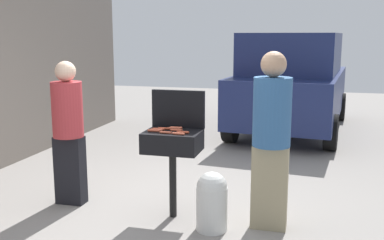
{
  "coord_description": "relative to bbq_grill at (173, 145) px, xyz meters",
  "views": [
    {
      "loc": [
        1.59,
        -4.74,
        1.97
      ],
      "look_at": [
        0.25,
        0.31,
        1.0
      ],
      "focal_mm": 42.54,
      "sensor_mm": 36.0,
      "label": 1
    }
  ],
  "objects": [
    {
      "name": "ground_plane",
      "position": [
        -0.16,
        0.19,
        -0.81
      ],
      "size": [
        24.0,
        24.0,
        0.0
      ],
      "primitive_type": "plane",
      "color": "gray"
    },
    {
      "name": "bbq_grill",
      "position": [
        0.0,
        0.0,
        0.0
      ],
      "size": [
        0.6,
        0.44,
        0.96
      ],
      "color": "black",
      "rests_on": "ground"
    },
    {
      "name": "grill_lid_open",
      "position": [
        0.0,
        0.22,
        0.36
      ],
      "size": [
        0.6,
        0.05,
        0.42
      ],
      "primitive_type": "cube",
      "color": "black",
      "rests_on": "bbq_grill"
    },
    {
      "name": "hot_dog_0",
      "position": [
        -0.17,
        0.02,
        0.16
      ],
      "size": [
        0.13,
        0.03,
        0.03
      ],
      "primitive_type": "cylinder",
      "rotation": [
        0.0,
        1.57,
        0.03
      ],
      "color": "#AD4228",
      "rests_on": "bbq_grill"
    },
    {
      "name": "hot_dog_1",
      "position": [
        -0.04,
        -0.12,
        0.16
      ],
      "size": [
        0.13,
        0.03,
        0.03
      ],
      "primitive_type": "cylinder",
      "rotation": [
        0.0,
        1.57,
        -0.04
      ],
      "color": "#C6593D",
      "rests_on": "bbq_grill"
    },
    {
      "name": "hot_dog_2",
      "position": [
        0.0,
        0.14,
        0.16
      ],
      "size": [
        0.13,
        0.03,
        0.03
      ],
      "primitive_type": "cylinder",
      "rotation": [
        0.0,
        1.57,
        0.03
      ],
      "color": "#C6593D",
      "rests_on": "bbq_grill"
    },
    {
      "name": "hot_dog_3",
      "position": [
        0.11,
        -0.15,
        0.16
      ],
      "size": [
        0.13,
        0.03,
        0.03
      ],
      "primitive_type": "cylinder",
      "rotation": [
        0.0,
        1.57,
        -0.06
      ],
      "color": "#C6593D",
      "rests_on": "bbq_grill"
    },
    {
      "name": "hot_dog_4",
      "position": [
        0.04,
        0.02,
        0.16
      ],
      "size": [
        0.13,
        0.03,
        0.03
      ],
      "primitive_type": "cylinder",
      "rotation": [
        0.0,
        1.57,
        0.04
      ],
      "color": "#B74C33",
      "rests_on": "bbq_grill"
    },
    {
      "name": "hot_dog_5",
      "position": [
        -0.19,
        -0.07,
        0.16
      ],
      "size": [
        0.13,
        0.03,
        0.03
      ],
      "primitive_type": "cylinder",
      "rotation": [
        0.0,
        1.57,
        0.03
      ],
      "color": "#B74C33",
      "rests_on": "bbq_grill"
    },
    {
      "name": "hot_dog_6",
      "position": [
        0.13,
        -0.06,
        0.16
      ],
      "size": [
        0.13,
        0.03,
        0.03
      ],
      "primitive_type": "cylinder",
      "rotation": [
        0.0,
        1.57,
        0.0
      ],
      "color": "#AD4228",
      "rests_on": "bbq_grill"
    },
    {
      "name": "hot_dog_7",
      "position": [
        -0.17,
        -0.02,
        0.16
      ],
      "size": [
        0.13,
        0.03,
        0.03
      ],
      "primitive_type": "cylinder",
      "rotation": [
        0.0,
        1.57,
        0.02
      ],
      "color": "#C6593D",
      "rests_on": "bbq_grill"
    },
    {
      "name": "hot_dog_8",
      "position": [
        -0.01,
        0.11,
        0.16
      ],
      "size": [
        0.13,
        0.04,
        0.03
      ],
      "primitive_type": "cylinder",
      "rotation": [
        0.0,
        1.57,
        0.1
      ],
      "color": "#C6593D",
      "rests_on": "bbq_grill"
    },
    {
      "name": "hot_dog_9",
      "position": [
        -0.12,
        0.07,
        0.16
      ],
      "size": [
        0.13,
        0.03,
        0.03
      ],
      "primitive_type": "cylinder",
      "rotation": [
        0.0,
        1.57,
        0.02
      ],
      "color": "#AD4228",
      "rests_on": "bbq_grill"
    },
    {
      "name": "propane_tank",
      "position": [
        0.49,
        -0.24,
        -0.49
      ],
      "size": [
        0.32,
        0.32,
        0.62
      ],
      "color": "silver",
      "rests_on": "ground"
    },
    {
      "name": "person_left",
      "position": [
        -1.3,
        0.09,
        0.1
      ],
      "size": [
        0.35,
        0.35,
        1.69
      ],
      "rotation": [
        0.0,
        0.0,
        0.1
      ],
      "color": "black",
      "rests_on": "ground"
    },
    {
      "name": "person_right",
      "position": [
        1.05,
        -0.03,
        0.18
      ],
      "size": [
        0.38,
        0.38,
        1.82
      ],
      "rotation": [
        0.0,
        0.0,
        3.06
      ],
      "color": "gray",
      "rests_on": "ground"
    },
    {
      "name": "parked_minivan",
      "position": [
        1.03,
        5.09,
        0.21
      ],
      "size": [
        2.39,
        4.57,
        2.02
      ],
      "rotation": [
        0.0,
        0.0,
        3.04
      ],
      "color": "navy",
      "rests_on": "ground"
    }
  ]
}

